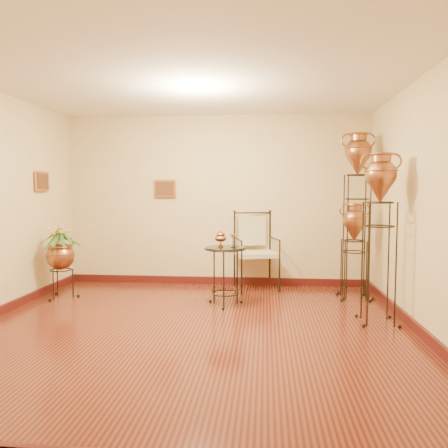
# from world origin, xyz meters

# --- Properties ---
(ground) EXTENTS (5.00, 5.00, 0.00)m
(ground) POSITION_xyz_m (0.00, 0.00, 0.00)
(ground) COLOR maroon
(ground) RESTS_ON ground
(room_shell) EXTENTS (5.02, 5.02, 2.81)m
(room_shell) POSITION_xyz_m (-0.01, 0.01, 1.73)
(room_shell) COLOR beige
(room_shell) RESTS_ON ground
(amphora_tall) EXTENTS (0.62, 0.62, 2.42)m
(amphora_tall) POSITION_xyz_m (2.15, 1.79, 1.24)
(amphora_tall) COLOR black
(amphora_tall) RESTS_ON ground
(amphora_mid) EXTENTS (0.58, 0.58, 2.02)m
(amphora_mid) POSITION_xyz_m (2.15, 0.50, 1.02)
(amphora_mid) COLOR black
(amphora_mid) RESTS_ON ground
(amphora_short) EXTENTS (0.54, 0.54, 1.41)m
(amphora_short) POSITION_xyz_m (2.10, 1.67, 0.70)
(amphora_short) COLOR black
(amphora_short) RESTS_ON ground
(planter_urn) EXTENTS (0.70, 0.70, 1.19)m
(planter_urn) POSITION_xyz_m (-2.15, 1.33, 0.66)
(planter_urn) COLOR black
(planter_urn) RESTS_ON ground
(armchair) EXTENTS (0.83, 0.80, 1.23)m
(armchair) POSITION_xyz_m (0.68, 2.15, 0.62)
(armchair) COLOR black
(armchair) RESTS_ON ground
(side_table) EXTENTS (0.69, 0.69, 1.01)m
(side_table) POSITION_xyz_m (0.28, 1.14, 0.42)
(side_table) COLOR black
(side_table) RESTS_ON ground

